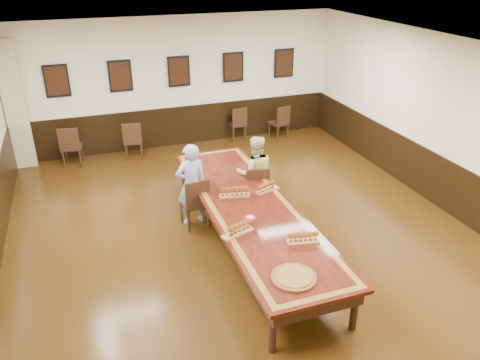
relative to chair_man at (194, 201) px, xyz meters
name	(u,v)px	position (x,y,z in m)	size (l,w,h in m)	color
floor	(250,245)	(0.71, -0.95, -0.50)	(8.00, 10.00, 0.02)	black
ceiling	(252,54)	(0.71, -0.95, 2.72)	(8.00, 10.00, 0.02)	white
wall_back	(179,83)	(0.71, 4.06, 1.11)	(8.00, 0.02, 3.20)	#ECE5C5
wall_right	(456,129)	(4.72, -0.95, 1.11)	(0.02, 10.00, 3.20)	#ECE5C5
chair_man	(194,201)	(0.00, 0.00, 0.00)	(0.45, 0.50, 0.97)	black
chair_woman	(256,188)	(1.25, 0.16, -0.01)	(0.44, 0.48, 0.94)	black
spare_chair_a	(71,145)	(-2.00, 3.58, 0.00)	(0.45, 0.49, 0.96)	black
spare_chair_b	(133,140)	(-0.60, 3.53, -0.02)	(0.44, 0.47, 0.93)	black
spare_chair_c	(237,123)	(2.17, 3.90, -0.04)	(0.42, 0.46, 0.89)	black
spare_chair_d	(279,122)	(3.25, 3.59, -0.03)	(0.42, 0.46, 0.90)	black
person_man	(191,185)	(-0.01, 0.10, 0.29)	(0.57, 0.37, 1.55)	#4D6AC2
person_woman	(255,173)	(1.27, 0.25, 0.25)	(0.73, 0.57, 1.48)	beige
pink_phone	(274,190)	(1.31, -0.55, 0.27)	(0.06, 0.13, 0.01)	#FE5498
curtain	(15,106)	(-3.04, 3.87, 0.96)	(0.45, 0.18, 2.90)	tan
wainscoting	(250,219)	(0.71, -0.95, 0.01)	(8.00, 10.00, 1.00)	black
conference_table	(250,214)	(0.71, -0.95, 0.13)	(1.40, 5.00, 0.76)	black
posters	(179,71)	(0.71, 3.99, 1.41)	(6.14, 0.04, 0.74)	black
flight_a	(234,192)	(0.58, -0.54, 0.35)	(0.54, 0.27, 0.19)	#90613C
flight_b	(267,187)	(1.18, -0.54, 0.34)	(0.48, 0.26, 0.17)	#90613C
flight_c	(238,229)	(0.25, -1.67, 0.35)	(0.54, 0.32, 0.19)	#90613C
flight_d	(303,238)	(1.05, -2.20, 0.35)	(0.49, 0.23, 0.17)	#90613C
red_plate_grp	(250,218)	(0.58, -1.31, 0.28)	(0.20, 0.20, 0.03)	red
carved_platter	(294,278)	(0.57, -2.91, 0.29)	(0.73, 0.73, 0.05)	#542810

